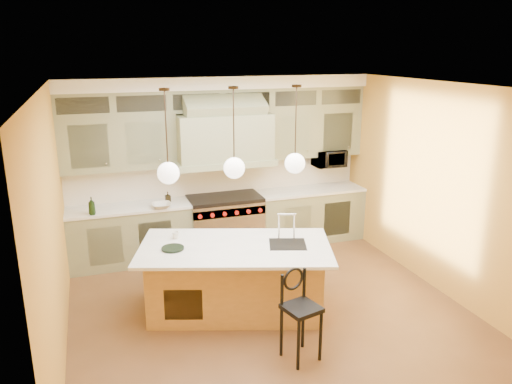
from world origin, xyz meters
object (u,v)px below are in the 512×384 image
object	(u,v)px
counter_stool	(300,310)
microwave	(329,158)
kitchen_island	(236,277)
range	(225,223)

from	to	relation	value
counter_stool	microwave	xyz separation A→B (m)	(1.98, 3.31, 0.87)
counter_stool	kitchen_island	bearing A→B (deg)	91.89
range	kitchen_island	bearing A→B (deg)	-101.28
range	counter_stool	world-z (taller)	counter_stool
counter_stool	microwave	world-z (taller)	microwave
counter_stool	microwave	bearing A→B (deg)	44.42
range	counter_stool	bearing A→B (deg)	-90.55
kitchen_island	microwave	size ratio (longest dim) A/B	4.95
range	kitchen_island	xyz separation A→B (m)	(-0.40, -1.98, -0.01)
range	microwave	world-z (taller)	microwave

